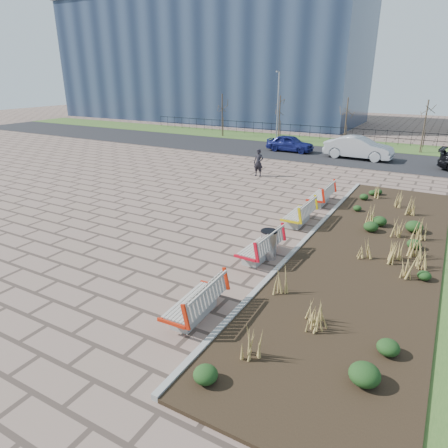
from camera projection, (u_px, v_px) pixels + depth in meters
The scene contains 20 objects.
ground at pixel (137, 271), 12.74m from camera, with size 120.00×120.00×0.00m, color #70594D.
planting_bed at pixel (371, 253), 13.91m from camera, with size 4.50×18.00×0.10m, color black.
planting_curb at pixel (306, 239), 14.98m from camera, with size 0.16×18.00×0.15m, color gray.
grass_verge_far at pixel (347, 144), 35.52m from camera, with size 80.00×5.00×0.04m, color #33511E.
road at pixel (329, 155), 30.64m from camera, with size 80.00×7.00×0.02m, color black.
bench_a at pixel (194, 300), 10.19m from camera, with size 0.90×2.10×1.00m, color red, non-canonical shape.
bench_b at pixel (259, 245), 13.44m from camera, with size 0.90×2.10×1.00m, color red, non-canonical shape.
bench_c at pixel (298, 212), 16.59m from camera, with size 0.90×2.10×1.00m, color gold, non-canonical shape.
bench_d at pixel (320, 194), 19.12m from camera, with size 0.90×2.10×1.00m, color red, non-canonical shape.
litter_bin at pixel (269, 245), 13.50m from camera, with size 0.55×0.55×0.98m, color #B2B2B7.
pedestrian at pixel (258, 163), 24.18m from camera, with size 0.60×0.40×1.66m, color black.
car_blue at pixel (290, 143), 31.82m from camera, with size 1.51×3.75×1.28m, color navy.
car_silver at pixel (359, 148), 29.08m from camera, with size 1.69×4.85×1.60m, color #A1A4A8.
tree_a at pixel (222, 115), 39.10m from camera, with size 1.40×1.40×4.00m, color #4C3D2D, non-canonical shape.
tree_b at pixel (279, 118), 36.34m from camera, with size 1.40×1.40×4.00m, color #4C3D2D, non-canonical shape.
tree_c at pixel (346, 122), 33.58m from camera, with size 1.40×1.40×4.00m, color #4C3D2D, non-canonical shape.
tree_d at pixel (424, 127), 30.82m from camera, with size 1.40×1.40×4.00m, color #4C3D2D, non-canonical shape.
lamp_west at pixel (278, 107), 35.58m from camera, with size 0.24×0.60×6.00m, color gray, non-canonical shape.
railing_fence at pixel (352, 135), 36.52m from camera, with size 44.00×0.10×1.20m, color black, non-canonical shape.
building_glass at pixel (207, 60), 52.76m from camera, with size 40.00×14.00×15.00m, color #192338.
Camera 1 is at (8.03, -8.53, 5.93)m, focal length 32.00 mm.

